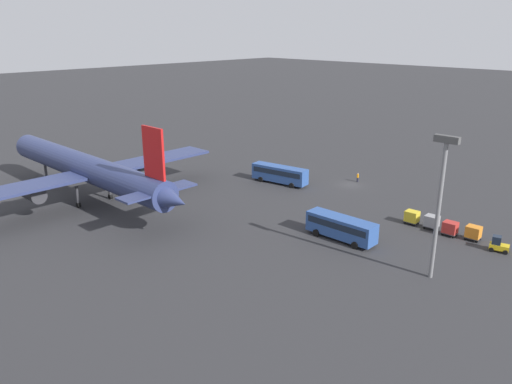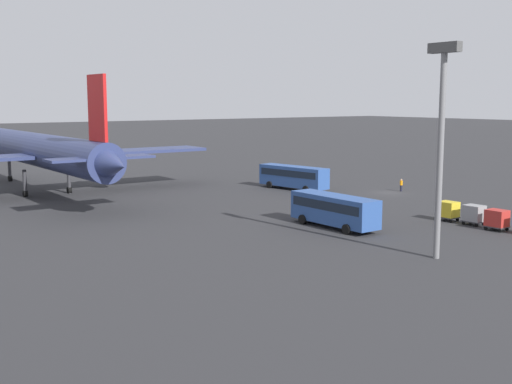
# 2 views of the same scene
# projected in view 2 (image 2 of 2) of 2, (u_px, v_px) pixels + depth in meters

# --- Properties ---
(ground_plane) EXTENTS (600.00, 600.00, 0.00)m
(ground_plane) POSITION_uv_depth(u_px,v_px,m) (388.00, 193.00, 88.44)
(ground_plane) COLOR #2D2D30
(airplane) EXTENTS (53.54, 46.50, 15.49)m
(airplane) POSITION_uv_depth(u_px,v_px,m) (42.00, 151.00, 86.68)
(airplane) COLOR navy
(airplane) RESTS_ON ground
(shuttle_bus_near) EXTENTS (11.48, 4.34, 3.36)m
(shuttle_bus_near) POSITION_uv_depth(u_px,v_px,m) (293.00, 176.00, 91.45)
(shuttle_bus_near) COLOR #2D5199
(shuttle_bus_near) RESTS_ON ground
(shuttle_bus_far) EXTENTS (10.38, 3.28, 3.28)m
(shuttle_bus_far) POSITION_uv_depth(u_px,v_px,m) (334.00, 208.00, 64.26)
(shuttle_bus_far) COLOR #2D5199
(shuttle_bus_far) RESTS_ON ground
(worker_person) EXTENTS (0.38, 0.38, 1.74)m
(worker_person) POSITION_uv_depth(u_px,v_px,m) (401.00, 185.00, 89.88)
(worker_person) COLOR #1E1E2D
(worker_person) RESTS_ON ground
(cargo_cart_red) EXTENTS (2.08, 1.78, 2.06)m
(cargo_cart_red) POSITION_uv_depth(u_px,v_px,m) (497.00, 219.00, 62.86)
(cargo_cart_red) COLOR #38383D
(cargo_cart_red) RESTS_ON ground
(cargo_cart_grey) EXTENTS (2.08, 1.78, 2.06)m
(cargo_cart_grey) POSITION_uv_depth(u_px,v_px,m) (474.00, 214.00, 65.61)
(cargo_cart_grey) COLOR #38383D
(cargo_cart_grey) RESTS_ON ground
(cargo_cart_yellow) EXTENTS (2.08, 1.78, 2.06)m
(cargo_cart_yellow) POSITION_uv_depth(u_px,v_px,m) (448.00, 210.00, 67.91)
(cargo_cart_yellow) COLOR #38383D
(cargo_cart_yellow) RESTS_ON ground
(light_pole) EXTENTS (2.80, 0.70, 17.16)m
(light_pole) POSITION_uv_depth(u_px,v_px,m) (441.00, 128.00, 50.54)
(light_pole) COLOR slate
(light_pole) RESTS_ON ground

